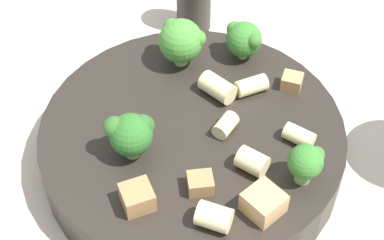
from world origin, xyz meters
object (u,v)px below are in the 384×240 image
Objects in this scene: pasta_bowl at (192,142)px; rigatoni_5 at (251,86)px; broccoli_floret_1 at (307,162)px; chicken_chunk_3 at (292,82)px; rigatoni_3 at (252,162)px; broccoli_floret_0 at (181,40)px; chicken_chunk_2 at (200,183)px; broccoli_floret_3 at (244,39)px; rigatoni_2 at (226,125)px; rigatoni_1 at (214,217)px; rigatoni_4 at (299,136)px; chicken_chunk_1 at (137,197)px; broccoli_floret_2 at (131,133)px; rigatoni_0 at (218,87)px; chicken_chunk_0 at (264,203)px.

pasta_bowl is 0.07m from rigatoni_5.
chicken_chunk_3 is (-0.09, -0.03, -0.01)m from broccoli_floret_1.
rigatoni_3 is at bearing -86.23° from broccoli_floret_1.
broccoli_floret_0 is 2.38× the size of chicken_chunk_2.
rigatoni_2 is (0.09, 0.01, -0.01)m from broccoli_floret_3.
rigatoni_1 reaches higher than chicken_chunk_2.
rigatoni_3 reaches higher than rigatoni_2.
chicken_chunk_1 reaches higher than rigatoni_4.
rigatoni_2 is at bearing 102.20° from pasta_bowl.
chicken_chunk_2 is at bearing 73.97° from broccoli_floret_2.
broccoli_floret_0 is at bearing -90.92° from chicken_chunk_3.
rigatoni_2 is (-0.01, 0.03, 0.02)m from pasta_bowl.
rigatoni_1 reaches higher than chicken_chunk_1.
broccoli_floret_3 reaches higher than rigatoni_1.
rigatoni_1 reaches higher than rigatoni_5.
rigatoni_0 is 0.06m from chicken_chunk_3.
chicken_chunk_0 is 0.13m from chicken_chunk_3.
broccoli_floret_0 is at bearing -155.97° from chicken_chunk_2.
pasta_bowl is 0.03m from rigatoni_2.
rigatoni_5 is (-0.04, -0.05, 0.00)m from rigatoni_4.
broccoli_floret_0 is at bearing -155.60° from pasta_bowl.
pasta_bowl is 9.70× the size of chicken_chunk_0.
rigatoni_3 is (0.10, 0.09, -0.02)m from broccoli_floret_0.
rigatoni_5 is at bearing 174.41° from chicken_chunk_2.
rigatoni_0 is (-0.08, 0.04, -0.01)m from broccoli_floret_2.
broccoli_floret_3 reaches higher than chicken_chunk_2.
broccoli_floret_0 is 0.16m from broccoli_floret_1.
pasta_bowl is 0.06m from chicken_chunk_2.
chicken_chunk_2 is at bearing 2.79° from broccoli_floret_3.
broccoli_floret_0 is 0.07m from rigatoni_5.
broccoli_floret_1 is 0.08m from rigatoni_1.
rigatoni_2 is 0.06m from rigatoni_4.
broccoli_floret_1 is 1.54× the size of chicken_chunk_1.
rigatoni_4 is 0.07m from chicken_chunk_0.
rigatoni_0 is at bearing -112.10° from rigatoni_4.
chicken_chunk_0 is 0.05m from chicken_chunk_2.
broccoli_floret_3 is 1.20× the size of rigatoni_0.
rigatoni_1 is 1.01× the size of rigatoni_4.
broccoli_floret_1 is 0.88× the size of broccoli_floret_2.
broccoli_floret_0 reaches higher than rigatoni_3.
rigatoni_1 is (0.08, 0.04, 0.02)m from pasta_bowl.
rigatoni_5 is 1.41× the size of chicken_chunk_2.
rigatoni_0 is (0.05, -0.01, -0.01)m from broccoli_floret_3.
broccoli_floret_2 is 1.83× the size of rigatoni_2.
broccoli_floret_2 reaches higher than rigatoni_3.
chicken_chunk_3 is at bearing 152.11° from chicken_chunk_1.
chicken_chunk_2 is (0.05, 0.02, 0.02)m from pasta_bowl.
pasta_bowl is at bearing -11.52° from rigatoni_0.
rigatoni_0 is at bearing -127.23° from broccoli_floret_1.
pasta_bowl is at bearing -32.20° from rigatoni_5.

